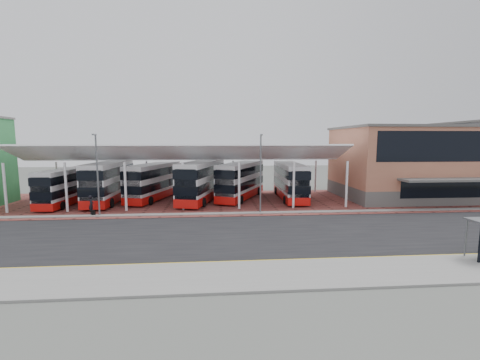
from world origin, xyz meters
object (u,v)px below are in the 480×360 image
Objects in this scene: terminal at (412,162)px; bus_0 at (66,187)px; bus_5 at (290,181)px; pedestrian at (91,205)px; bus_4 at (241,181)px; bus_2 at (154,182)px; bus_3 at (202,181)px; bus_1 at (110,182)px.

bus_0 is (-42.90, -1.12, -2.56)m from terminal.
bus_5 reaches higher than pedestrian.
terminal reaches higher than bus_5.
terminal is 22.38m from bus_4.
bus_4 is at bearing 177.78° from terminal.
bus_4 is 17.62m from pedestrian.
bus_2 is 9.35m from pedestrian.
terminal is at bearing 5.54° from bus_0.
pedestrian is (-38.11, -6.68, -3.65)m from terminal.
bus_3 is 12.75m from pedestrian.
bus_1 is (-38.34, 0.06, -2.20)m from terminal.
bus_5 is (26.83, 1.19, 0.20)m from bus_0.
bus_4 is at bearing 9.52° from bus_0.
terminal is 27.28m from bus_3.
bus_3 reaches higher than bus_5.
bus_4 is at bearing 3.80° from bus_1.
bus_3 is 1.08× the size of bus_4.
bus_5 reaches higher than bus_0.
bus_0 is at bearing -178.50° from terminal.
pedestrian is (-15.87, -7.54, -1.34)m from bus_4.
bus_3 is (6.06, -1.47, 0.19)m from bus_2.
terminal is 42.99m from bus_0.
bus_1 is at bearing -150.61° from bus_2.
bus_0 is at bearing -149.73° from bus_2.
bus_1 is at bearing -152.32° from bus_4.
bus_3 is 11.13m from bus_5.
bus_1 is at bearing 18.56° from bus_0.
bus_4 is at bearing 175.24° from bus_5.
bus_5 is (22.27, 0.01, -0.16)m from bus_1.
pedestrian is at bearing -160.46° from bus_5.
terminal is at bearing 0.86° from bus_1.
bus_3 reaches higher than bus_0.
bus_1 is at bearing -177.45° from bus_5.
bus_2 is at bearing -45.52° from pedestrian.
bus_1 is 0.97× the size of bus_3.
terminal reaches higher than bus_4.
bus_2 is at bearing 13.62° from bus_1.
bus_0 is 26.85m from bus_5.
bus_0 is 0.91× the size of bus_5.
bus_2 is at bearing -156.96° from bus_4.
bus_1 is 6.22× the size of pedestrian.
terminal is at bearing 22.61° from bus_4.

